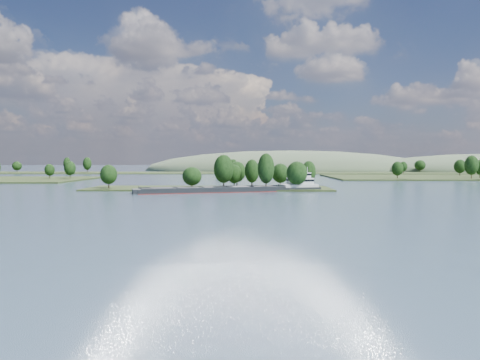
{
  "coord_description": "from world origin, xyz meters",
  "views": [
    {
      "loc": [
        17.39,
        -13.0,
        12.38
      ],
      "look_at": [
        14.04,
        130.0,
        6.0
      ],
      "focal_mm": 35.0,
      "sensor_mm": 36.0,
      "label": 1
    }
  ],
  "objects": [
    {
      "name": "ground",
      "position": [
        0.0,
        120.0,
        0.0
      ],
      "size": [
        1800.0,
        1800.0,
        0.0
      ],
      "primitive_type": "plane",
      "color": "#3B4B66",
      "rests_on": "ground"
    },
    {
      "name": "tree_island",
      "position": [
        7.72,
        178.82,
        4.03
      ],
      "size": [
        100.0,
        30.16,
        15.36
      ],
      "color": "#233116",
      "rests_on": "ground"
    },
    {
      "name": "back_shoreline",
      "position": [
        8.17,
        399.8,
        0.65
      ],
      "size": [
        900.0,
        60.0,
        14.74
      ],
      "color": "#233116",
      "rests_on": "ground"
    },
    {
      "name": "hill_west",
      "position": [
        60.0,
        500.0,
        0.0
      ],
      "size": [
        320.0,
        160.0,
        44.0
      ],
      "primitive_type": "ellipsoid",
      "color": "#46583D",
      "rests_on": "ground"
    },
    {
      "name": "cargo_barge",
      "position": [
        14.34,
        165.55,
        1.23
      ],
      "size": [
        71.35,
        30.06,
        9.76
      ],
      "color": "black",
      "rests_on": "ground"
    }
  ]
}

